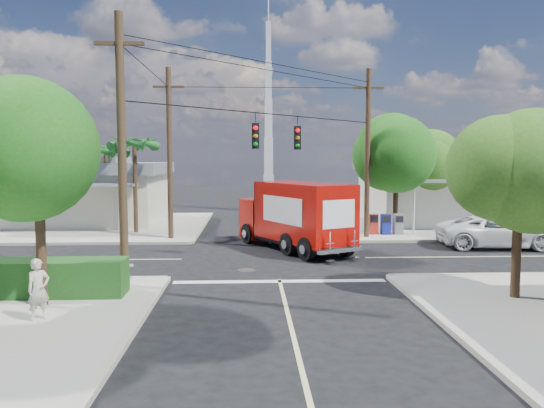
{
  "coord_description": "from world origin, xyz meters",
  "views": [
    {
      "loc": [
        -1.07,
        -22.68,
        4.36
      ],
      "look_at": [
        0.0,
        2.0,
        2.2
      ],
      "focal_mm": 35.0,
      "sensor_mm": 36.0,
      "label": 1
    }
  ],
  "objects": [
    {
      "name": "vending_boxes",
      "position": [
        6.5,
        6.2,
        0.69
      ],
      "size": [
        1.9,
        0.5,
        1.1
      ],
      "color": "#A7241B",
      "rests_on": "sidewalk_ne"
    },
    {
      "name": "hedge_sw",
      "position": [
        -8.0,
        -6.4,
        0.69
      ],
      "size": [
        6.2,
        1.2,
        1.1
      ],
      "primitive_type": "cube",
      "color": "#124315",
      "rests_on": "sidewalk_sw"
    },
    {
      "name": "sidewalk_ne",
      "position": [
        10.88,
        10.88,
        0.07
      ],
      "size": [
        14.12,
        14.12,
        0.14
      ],
      "color": "#A9A398",
      "rests_on": "ground"
    },
    {
      "name": "utility_poles",
      "position": [
        -1.58,
        1.6,
        4.67
      ],
      "size": [
        12.0,
        10.68,
        9.0
      ],
      "color": "#473321",
      "rests_on": "ground"
    },
    {
      "name": "delivery_truck",
      "position": [
        1.1,
        2.1,
        1.63
      ],
      "size": [
        5.37,
        7.56,
        3.21
      ],
      "color": "black",
      "rests_on": "ground"
    },
    {
      "name": "road_markings",
      "position": [
        0.0,
        -1.47,
        0.01
      ],
      "size": [
        32.0,
        32.0,
        0.01
      ],
      "color": "beige",
      "rests_on": "ground"
    },
    {
      "name": "ground",
      "position": [
        0.0,
        0.0,
        0.0
      ],
      "size": [
        120.0,
        120.0,
        0.0
      ],
      "primitive_type": "plane",
      "color": "black",
      "rests_on": "ground"
    },
    {
      "name": "pedestrian",
      "position": [
        -6.55,
        -8.94,
        0.95
      ],
      "size": [
        0.69,
        0.7,
        1.62
      ],
      "primitive_type": "imported",
      "rotation": [
        0.0,
        0.0,
        0.81
      ],
      "color": "beige",
      "rests_on": "sidewalk_sw"
    },
    {
      "name": "building_nw",
      "position": [
        -12.0,
        12.46,
        2.22
      ],
      "size": [
        10.8,
        10.2,
        4.3
      ],
      "color": "beige",
      "rests_on": "sidewalk_nw"
    },
    {
      "name": "tree_se",
      "position": [
        7.01,
        -7.24,
        4.04
      ],
      "size": [
        3.67,
        3.54,
        5.62
      ],
      "color": "#422D1C",
      "rests_on": "sidewalk_se"
    },
    {
      "name": "radio_tower",
      "position": [
        0.5,
        20.0,
        5.64
      ],
      "size": [
        0.8,
        0.8,
        17.0
      ],
      "color": "silver",
      "rests_on": "ground"
    },
    {
      "name": "parked_car",
      "position": [
        10.94,
        2.31,
        0.78
      ],
      "size": [
        5.79,
        3.04,
        1.55
      ],
      "primitive_type": "imported",
      "rotation": [
        0.0,
        0.0,
        1.49
      ],
      "color": "silver",
      "rests_on": "ground"
    },
    {
      "name": "building_ne",
      "position": [
        12.5,
        11.97,
        2.32
      ],
      "size": [
        11.8,
        10.2,
        4.5
      ],
      "color": "silver",
      "rests_on": "sidewalk_ne"
    },
    {
      "name": "tree_ne_front",
      "position": [
        7.21,
        6.76,
        4.77
      ],
      "size": [
        4.21,
        4.14,
        6.66
      ],
      "color": "#422D1C",
      "rests_on": "sidewalk_ne"
    },
    {
      "name": "palm_nw_back",
      "position": [
        -9.5,
        9.0,
        4.67
      ],
      "size": [
        3.01,
        3.08,
        5.19
      ],
      "color": "#422D1C",
      "rests_on": "sidewalk_nw"
    },
    {
      "name": "sidewalk_nw",
      "position": [
        -10.88,
        10.88,
        0.07
      ],
      "size": [
        14.12,
        14.12,
        0.14
      ],
      "color": "#A9A398",
      "rests_on": "ground"
    },
    {
      "name": "picket_fence",
      "position": [
        -7.8,
        -5.6,
        0.68
      ],
      "size": [
        5.94,
        0.06,
        1.0
      ],
      "color": "silver",
      "rests_on": "sidewalk_sw"
    },
    {
      "name": "tree_ne_back",
      "position": [
        9.81,
        8.96,
        4.19
      ],
      "size": [
        3.77,
        3.66,
        5.82
      ],
      "color": "#422D1C",
      "rests_on": "sidewalk_ne"
    },
    {
      "name": "tree_sw_front",
      "position": [
        -6.99,
        -7.54,
        4.33
      ],
      "size": [
        3.88,
        3.78,
        6.03
      ],
      "color": "#422D1C",
      "rests_on": "sidewalk_sw"
    },
    {
      "name": "palm_nw_front",
      "position": [
        -7.5,
        7.5,
        5.04
      ],
      "size": [
        3.01,
        3.08,
        5.59
      ],
      "color": "#422D1C",
      "rests_on": "sidewalk_nw"
    }
  ]
}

